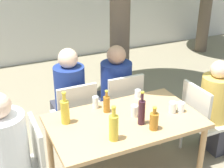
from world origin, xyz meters
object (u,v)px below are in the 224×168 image
Objects in this scene: dining_table_front at (125,126)px; patio_chair_2 at (75,114)px; patio_chair_0 at (27,165)px; amber_bottle_3 at (154,121)px; drinking_glass_0 at (138,93)px; person_seated_1 at (219,112)px; wine_bottle_1 at (142,112)px; oil_cruet_4 at (65,111)px; oil_cruet_2 at (114,127)px; drinking_glass_4 at (181,107)px; drinking_glass_1 at (172,107)px; patio_chair_3 at (121,103)px; person_seated_3 at (113,93)px; amber_bottle_0 at (107,104)px; drinking_glass_3 at (134,111)px; patio_chair_1 at (202,117)px; drinking_glass_2 at (96,102)px; person_seated_2 at (69,101)px.

dining_table_front is 1.63× the size of patio_chair_2.
dining_table_front is 1.63× the size of patio_chair_0.
dining_table_front is 0.35m from amber_bottle_3.
dining_table_front is 16.86× the size of drinking_glass_0.
patio_chair_2 is 3.91× the size of amber_bottle_3.
wine_bottle_1 is (-1.10, -0.13, 0.35)m from person_seated_1.
person_seated_1 is at bearing -6.02° from oil_cruet_4.
dining_table_front is 0.40m from oil_cruet_2.
person_seated_1 is at bearing 13.88° from amber_bottle_3.
oil_cruet_4 is at bearing 124.15° from oil_cruet_2.
drinking_glass_4 is at bearing -14.15° from oil_cruet_4.
oil_cruet_2 is at bearing -166.45° from drinking_glass_1.
patio_chair_3 is 10.35× the size of drinking_glass_0.
oil_cruet_2 is 3.77× the size of drinking_glass_0.
person_seated_3 is 1.19m from amber_bottle_3.
amber_bottle_0 is 1.99× the size of drinking_glass_3.
dining_table_front is 0.51m from drinking_glass_0.
dining_table_front is 4.56× the size of oil_cruet_4.
patio_chair_0 is at bearing 180.00° from dining_table_front.
patio_chair_2 is 8.83× the size of drinking_glass_4.
person_seated_3 is at bearing -90.00° from patio_chair_3.
patio_chair_1 is at bearing 90.00° from patio_chair_0.
patio_chair_2 reaches higher than dining_table_front.
amber_bottle_0 is 0.14m from drinking_glass_2.
amber_bottle_3 is at bearing 103.88° from person_seated_1.
dining_table_front is 0.74m from patio_chair_2.
patio_chair_3 is 7.56× the size of drinking_glass_3.
amber_bottle_3 is 1.93× the size of drinking_glass_3.
oil_cruet_2 reaches higher than drinking_glass_1.
person_seated_3 is 1.06m from drinking_glass_4.
dining_table_front is 1.63× the size of patio_chair_3.
person_seated_2 is at bearing 111.11° from wine_bottle_1.
drinking_glass_2 reaches higher than drinking_glass_0.
person_seated_2 is (-1.25, 0.89, 0.05)m from patio_chair_1.
person_seated_2 is (0.67, 0.89, 0.05)m from patio_chair_0.
patio_chair_0 is 1.48m from drinking_glass_1.
patio_chair_0 is at bearing 27.84° from patio_chair_3.
drinking_glass_0 is at bearing 19.03° from amber_bottle_0.
patio_chair_0 is 1.00× the size of patio_chair_1.
amber_bottle_3 reaches higher than patio_chair_3.
amber_bottle_0 reaches higher than drinking_glass_3.
person_seated_3 is at bearing 94.93° from drinking_glass_0.
wine_bottle_1 is at bearing -172.08° from drinking_glass_1.
drinking_glass_0 is (0.63, -0.53, 0.21)m from person_seated_2.
patio_chair_2 reaches higher than drinking_glass_3.
patio_chair_0 is 0.73× the size of person_seated_2.
dining_table_front is 11.67× the size of drinking_glass_2.
amber_bottle_3 is at bearing -79.59° from drinking_glass_3.
drinking_glass_3 reaches higher than drinking_glass_4.
patio_chair_0 and patio_chair_2 have the same top height.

